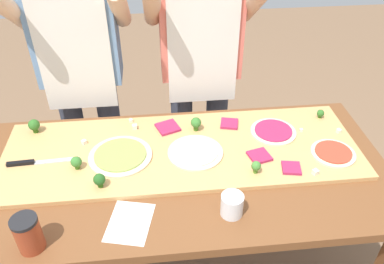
# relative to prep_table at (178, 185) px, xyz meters

# --- Properties ---
(prep_table) EXTENTS (1.77, 0.83, 0.78)m
(prep_table) POSITION_rel_prep_table_xyz_m (0.00, 0.00, 0.00)
(prep_table) COLOR brown
(prep_table) RESTS_ON ground
(cutting_board) EXTENTS (1.54, 0.52, 0.02)m
(cutting_board) POSITION_rel_prep_table_xyz_m (0.03, 0.11, 0.11)
(cutting_board) COLOR tan
(cutting_board) RESTS_ON prep_table
(chefs_knife) EXTENTS (0.29, 0.04, 0.02)m
(chefs_knife) POSITION_rel_prep_table_xyz_m (-0.60, 0.08, 0.12)
(chefs_knife) COLOR #B7BABF
(chefs_knife) RESTS_ON cutting_board
(pizza_whole_pesto_green) EXTENTS (0.27, 0.27, 0.02)m
(pizza_whole_pesto_green) POSITION_rel_prep_table_xyz_m (-0.24, 0.08, 0.12)
(pizza_whole_pesto_green) COLOR beige
(pizza_whole_pesto_green) RESTS_ON cutting_board
(pizza_whole_cheese_artichoke) EXTENTS (0.24, 0.24, 0.02)m
(pizza_whole_cheese_artichoke) POSITION_rel_prep_table_xyz_m (0.08, 0.07, 0.12)
(pizza_whole_cheese_artichoke) COLOR beige
(pizza_whole_cheese_artichoke) RESTS_ON cutting_board
(pizza_whole_beet_magenta) EXTENTS (0.21, 0.21, 0.02)m
(pizza_whole_beet_magenta) POSITION_rel_prep_table_xyz_m (0.45, 0.18, 0.12)
(pizza_whole_beet_magenta) COLOR beige
(pizza_whole_beet_magenta) RESTS_ON cutting_board
(pizza_whole_tomato_red) EXTENTS (0.19, 0.19, 0.02)m
(pizza_whole_tomato_red) POSITION_rel_prep_table_xyz_m (0.67, 0.00, 0.12)
(pizza_whole_tomato_red) COLOR beige
(pizza_whole_tomato_red) RESTS_ON cutting_board
(pizza_slice_near_right) EXTENTS (0.09, 0.09, 0.01)m
(pizza_slice_near_right) POSITION_rel_prep_table_xyz_m (0.46, -0.07, 0.12)
(pizza_slice_near_right) COLOR #9E234C
(pizza_slice_near_right) RESTS_ON cutting_board
(pizza_slice_near_left) EXTENTS (0.10, 0.10, 0.01)m
(pizza_slice_near_left) POSITION_rel_prep_table_xyz_m (0.35, 0.02, 0.12)
(pizza_slice_near_left) COLOR #9E234C
(pizza_slice_near_left) RESTS_ON cutting_board
(pizza_slice_far_left) EXTENTS (0.12, 0.12, 0.01)m
(pizza_slice_far_left) POSITION_rel_prep_table_xyz_m (-0.02, 0.26, 0.12)
(pizza_slice_far_left) COLOR #9E234C
(pizza_slice_far_left) RESTS_ON cutting_board
(pizza_slice_center) EXTENTS (0.10, 0.10, 0.01)m
(pizza_slice_center) POSITION_rel_prep_table_xyz_m (0.27, 0.26, 0.12)
(pizza_slice_center) COLOR #9E234C
(pizza_slice_center) RESTS_ON cutting_board
(broccoli_floret_back_right) EXTENTS (0.05, 0.05, 0.06)m
(broccoli_floret_back_right) POSITION_rel_prep_table_xyz_m (-0.41, 0.02, 0.15)
(broccoli_floret_back_right) COLOR #3F7220
(broccoli_floret_back_right) RESTS_ON cutting_board
(broccoli_floret_front_mid) EXTENTS (0.05, 0.05, 0.07)m
(broccoli_floret_front_mid) POSITION_rel_prep_table_xyz_m (-0.63, 0.30, 0.16)
(broccoli_floret_front_mid) COLOR #366618
(broccoli_floret_front_mid) RESTS_ON cutting_board
(broccoli_floret_front_left) EXTENTS (0.05, 0.05, 0.07)m
(broccoli_floret_front_left) POSITION_rel_prep_table_xyz_m (0.10, 0.24, 0.16)
(broccoli_floret_front_left) COLOR #3F7220
(broccoli_floret_front_left) RESTS_ON cutting_board
(broccoli_floret_back_mid) EXTENTS (0.05, 0.05, 0.06)m
(broccoli_floret_back_mid) POSITION_rel_prep_table_xyz_m (-0.31, -0.09, 0.15)
(broccoli_floret_back_mid) COLOR #2C5915
(broccoli_floret_back_mid) RESTS_ON cutting_board
(broccoli_floret_front_right) EXTENTS (0.03, 0.03, 0.04)m
(broccoli_floret_front_right) POSITION_rel_prep_table_xyz_m (0.71, 0.27, 0.14)
(broccoli_floret_front_right) COLOR #366618
(broccoli_floret_front_right) RESTS_ON cutting_board
(broccoli_floret_back_left) EXTENTS (0.04, 0.04, 0.06)m
(broccoli_floret_back_left) POSITION_rel_prep_table_xyz_m (0.31, -0.08, 0.15)
(broccoli_floret_back_left) COLOR #487A23
(broccoli_floret_back_left) RESTS_ON cutting_board
(cheese_crumble_a) EXTENTS (0.02, 0.02, 0.01)m
(cheese_crumble_a) POSITION_rel_prep_table_xyz_m (-0.20, 0.33, 0.12)
(cheese_crumble_a) COLOR white
(cheese_crumble_a) RESTS_ON cutting_board
(cheese_crumble_b) EXTENTS (0.02, 0.02, 0.02)m
(cheese_crumble_b) POSITION_rel_prep_table_xyz_m (0.75, 0.15, 0.13)
(cheese_crumble_b) COLOR silver
(cheese_crumble_b) RESTS_ON cutting_board
(cheese_crumble_c) EXTENTS (0.02, 0.02, 0.02)m
(cheese_crumble_c) POSITION_rel_prep_table_xyz_m (-0.18, 0.28, 0.13)
(cheese_crumble_c) COLOR silver
(cheese_crumble_c) RESTS_ON cutting_board
(cheese_crumble_d) EXTENTS (0.01, 0.01, 0.01)m
(cheese_crumble_d) POSITION_rel_prep_table_xyz_m (0.59, 0.17, 0.12)
(cheese_crumble_d) COLOR white
(cheese_crumble_d) RESTS_ON cutting_board
(cheese_crumble_e) EXTENTS (0.03, 0.03, 0.02)m
(cheese_crumble_e) POSITION_rel_prep_table_xyz_m (-0.40, 0.19, 0.13)
(cheese_crumble_e) COLOR white
(cheese_crumble_e) RESTS_ON cutting_board
(cheese_crumble_f) EXTENTS (0.03, 0.03, 0.02)m
(cheese_crumble_f) POSITION_rel_prep_table_xyz_m (0.55, -0.11, 0.13)
(cheese_crumble_f) COLOR silver
(cheese_crumble_f) RESTS_ON cutting_board
(flour_cup) EXTENTS (0.08, 0.08, 0.09)m
(flour_cup) POSITION_rel_prep_table_xyz_m (0.18, -0.26, 0.14)
(flour_cup) COLOR white
(flour_cup) RESTS_ON prep_table
(sauce_jar) EXTENTS (0.09, 0.09, 0.14)m
(sauce_jar) POSITION_rel_prep_table_xyz_m (-0.51, -0.34, 0.17)
(sauce_jar) COLOR #99381E
(sauce_jar) RESTS_ON prep_table
(recipe_note) EXTENTS (0.19, 0.22, 0.00)m
(recipe_note) POSITION_rel_prep_table_xyz_m (-0.19, -0.27, 0.10)
(recipe_note) COLOR white
(recipe_note) RESTS_ON prep_table
(cook_left) EXTENTS (0.54, 0.39, 1.67)m
(cook_left) POSITION_rel_prep_table_xyz_m (-0.44, 0.60, 0.31)
(cook_left) COLOR #333847
(cook_left) RESTS_ON ground
(cook_right) EXTENTS (0.54, 0.39, 1.67)m
(cook_right) POSITION_rel_prep_table_xyz_m (0.17, 0.60, 0.31)
(cook_right) COLOR #333847
(cook_right) RESTS_ON ground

